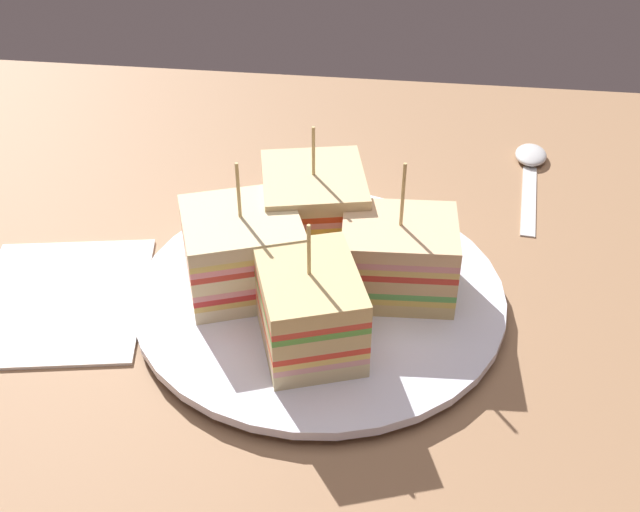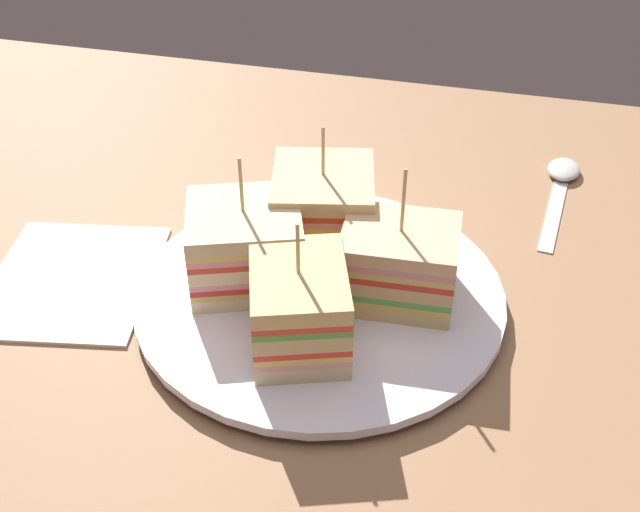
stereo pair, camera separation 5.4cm
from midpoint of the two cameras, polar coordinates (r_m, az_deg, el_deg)
ground_plane at (r=57.64cm, az=-2.71°, el=-4.19°), size 129.40×76.80×1.80cm
plate at (r=56.57cm, az=-2.75°, el=-2.93°), size 26.21×26.21×1.25cm
sandwich_wedge_0 at (r=55.26cm, az=-8.40°, el=0.05°), size 9.91×9.57×9.97cm
sandwich_wedge_1 at (r=50.35cm, az=-3.54°, el=-3.92°), size 8.23×9.40×9.34cm
sandwich_wedge_2 at (r=54.69cm, az=2.78°, el=-0.21°), size 8.20×6.71×10.24cm
sandwich_wedge_3 at (r=58.69cm, az=-3.10°, el=3.15°), size 8.82×9.26×10.07cm
chip_pile at (r=56.10cm, az=-1.57°, el=-1.66°), size 7.18×7.26×1.66cm
spoon at (r=73.99cm, az=12.90°, el=6.38°), size 3.50×14.72×1.00cm
napkin at (r=60.89cm, az=-20.59°, el=-2.96°), size 14.18×15.71×0.50cm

